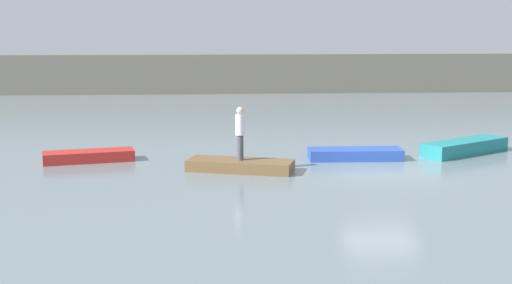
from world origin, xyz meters
The scene contains 7 objects.
ground_plane centered at (0.00, 0.00, 0.00)m, with size 120.00×120.00×0.00m, color slate.
embankment_wall centered at (0.00, 26.30, 1.35)m, with size 80.00×1.20×2.69m, color #666056.
rowboat_red centered at (-10.18, 2.42, 0.20)m, with size 3.21×0.99×0.39m, color red.
rowboat_brown centered at (-4.77, 0.45, 0.19)m, with size 3.57×1.23×0.38m, color brown.
rowboat_blue centered at (-0.47, 2.18, 0.20)m, with size 3.42×1.08×0.40m, color #2B4CAD.
rowboat_teal centered at (3.94, 3.01, 0.26)m, with size 3.93×1.06×0.53m, color teal.
person_white_shirt centered at (-4.77, 0.45, 1.40)m, with size 0.32×0.32×1.81m.
Camera 1 is at (-5.79, -23.42, 5.11)m, focal length 50.38 mm.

